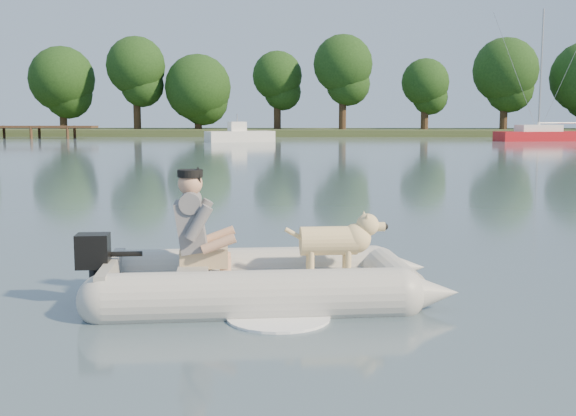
{
  "coord_description": "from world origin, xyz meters",
  "views": [
    {
      "loc": [
        0.89,
        -7.15,
        1.94
      ],
      "look_at": [
        0.58,
        2.03,
        0.75
      ],
      "focal_mm": 45.0,
      "sensor_mm": 36.0,
      "label": 1
    }
  ],
  "objects_px": {
    "dinghy": "(265,240)",
    "motorboat": "(240,128)",
    "sailboat": "(543,135)",
    "dog": "(329,246)",
    "man": "(193,222)"
  },
  "relations": [
    {
      "from": "dinghy",
      "to": "man",
      "type": "bearing_deg",
      "value": 175.76
    },
    {
      "from": "dinghy",
      "to": "motorboat",
      "type": "xyz_separation_m",
      "value": [
        -4.74,
        44.78,
        0.33
      ]
    },
    {
      "from": "dinghy",
      "to": "sailboat",
      "type": "distance_m",
      "value": 50.38
    },
    {
      "from": "dinghy",
      "to": "man",
      "type": "height_order",
      "value": "man"
    },
    {
      "from": "man",
      "to": "sailboat",
      "type": "bearing_deg",
      "value": 61.3
    },
    {
      "from": "dinghy",
      "to": "man",
      "type": "relative_size",
      "value": 4.25
    },
    {
      "from": "dog",
      "to": "motorboat",
      "type": "relative_size",
      "value": 0.2
    },
    {
      "from": "dinghy",
      "to": "motorboat",
      "type": "height_order",
      "value": "motorboat"
    },
    {
      "from": "man",
      "to": "dog",
      "type": "distance_m",
      "value": 1.46
    },
    {
      "from": "dinghy",
      "to": "motorboat",
      "type": "distance_m",
      "value": 45.03
    },
    {
      "from": "motorboat",
      "to": "dinghy",
      "type": "bearing_deg",
      "value": -108.25
    },
    {
      "from": "dinghy",
      "to": "motorboat",
      "type": "relative_size",
      "value": 0.97
    },
    {
      "from": "motorboat",
      "to": "sailboat",
      "type": "bearing_deg",
      "value": -18.23
    },
    {
      "from": "dinghy",
      "to": "sailboat",
      "type": "height_order",
      "value": "sailboat"
    },
    {
      "from": "dinghy",
      "to": "dog",
      "type": "distance_m",
      "value": 0.7
    }
  ]
}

